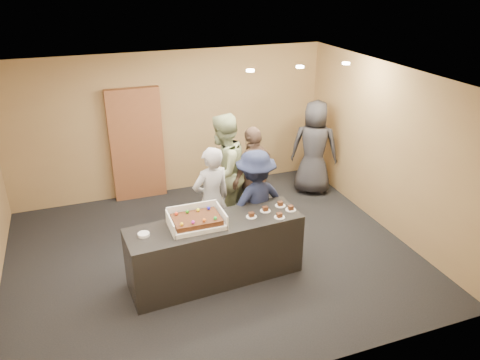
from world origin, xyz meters
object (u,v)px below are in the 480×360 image
(plate_stack, at_px, (144,234))
(person_sage_man, at_px, (223,172))
(cake_box, at_px, (196,222))
(sheet_cake, at_px, (197,219))
(storage_cabinet, at_px, (137,145))
(person_navy_man, at_px, (255,202))
(serving_counter, at_px, (216,251))
(person_brown_extra, at_px, (254,176))
(person_dark_suit, at_px, (314,148))
(person_server_grey, at_px, (212,200))

(plate_stack, bearing_deg, person_sage_man, 42.71)
(cake_box, distance_m, sheet_cake, 0.06)
(storage_cabinet, xyz_separation_m, person_navy_man, (1.36, -2.48, -0.23))
(storage_cabinet, bearing_deg, plate_stack, -97.40)
(serving_counter, distance_m, plate_stack, 1.07)
(storage_cabinet, xyz_separation_m, person_brown_extra, (1.66, -1.66, -0.19))
(storage_cabinet, distance_m, person_dark_suit, 3.32)
(cake_box, height_order, person_brown_extra, person_brown_extra)
(cake_box, distance_m, person_navy_man, 1.15)
(plate_stack, xyz_separation_m, person_navy_man, (1.75, 0.51, -0.10))
(serving_counter, relative_size, person_server_grey, 1.42)
(sheet_cake, bearing_deg, person_sage_man, 59.40)
(storage_cabinet, xyz_separation_m, person_sage_man, (1.16, -1.57, -0.08))
(serving_counter, xyz_separation_m, person_dark_suit, (2.62, 2.05, 0.46))
(storage_cabinet, distance_m, plate_stack, 3.02)
(storage_cabinet, xyz_separation_m, person_server_grey, (0.75, -2.22, -0.21))
(plate_stack, relative_size, person_brown_extra, 0.09)
(person_sage_man, relative_size, person_navy_man, 1.19)
(cake_box, bearing_deg, plate_stack, -177.18)
(person_navy_man, height_order, person_dark_suit, person_dark_suit)
(storage_cabinet, distance_m, cake_box, 2.98)
(sheet_cake, xyz_separation_m, person_sage_man, (0.84, 1.42, -0.02))
(sheet_cake, relative_size, person_brown_extra, 0.36)
(person_server_grey, height_order, person_sage_man, person_sage_man)
(sheet_cake, relative_size, person_server_grey, 0.37)
(serving_counter, height_order, sheet_cake, sheet_cake)
(person_navy_man, bearing_deg, person_dark_suit, -149.13)
(sheet_cake, bearing_deg, person_navy_man, 25.77)
(storage_cabinet, xyz_separation_m, sheet_cake, (0.32, -2.98, -0.06))
(cake_box, bearing_deg, person_dark_suit, 35.23)
(sheet_cake, height_order, person_server_grey, person_server_grey)
(person_dark_suit, bearing_deg, storage_cabinet, 16.16)
(person_sage_man, bearing_deg, storage_cabinet, -93.59)
(person_dark_suit, bearing_deg, sheet_cake, 68.04)
(person_navy_man, height_order, person_brown_extra, person_brown_extra)
(cake_box, relative_size, person_navy_man, 0.44)
(cake_box, height_order, person_server_grey, person_server_grey)
(person_server_grey, bearing_deg, person_dark_suit, -164.46)
(person_navy_man, distance_m, person_dark_suit, 2.40)
(sheet_cake, relative_size, person_sage_man, 0.32)
(plate_stack, xyz_separation_m, person_sage_man, (1.54, 1.43, 0.06))
(storage_cabinet, height_order, person_brown_extra, storage_cabinet)
(plate_stack, bearing_deg, storage_cabinet, 82.60)
(person_server_grey, relative_size, person_sage_man, 0.86)
(person_navy_man, relative_size, person_dark_suit, 0.90)
(serving_counter, height_order, storage_cabinet, storage_cabinet)
(person_sage_man, height_order, person_brown_extra, person_sage_man)
(person_navy_man, distance_m, person_brown_extra, 0.88)
(serving_counter, relative_size, person_dark_suit, 1.32)
(plate_stack, bearing_deg, person_server_grey, 33.99)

